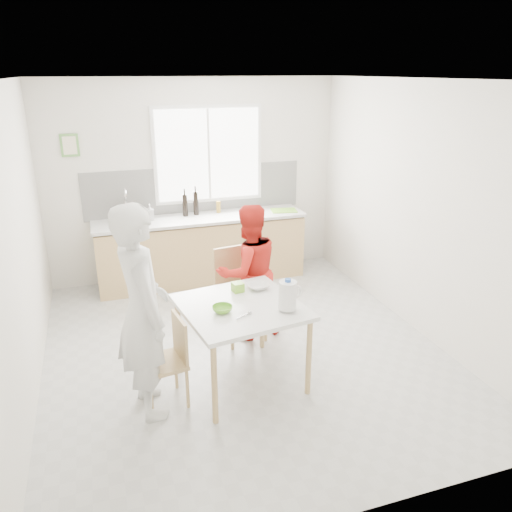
{
  "coord_description": "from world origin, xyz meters",
  "views": [
    {
      "loc": [
        -1.3,
        -4.43,
        2.78
      ],
      "look_at": [
        0.21,
        0.2,
        0.95
      ],
      "focal_mm": 35.0,
      "sensor_mm": 36.0,
      "label": 1
    }
  ],
  "objects_px": {
    "person_white": "(143,312)",
    "milk_jug": "(288,295)",
    "chair_left": "(169,357)",
    "person_red": "(248,272)",
    "bowl_white": "(258,286)",
    "chair_far": "(238,289)",
    "wine_bottle_a": "(196,203)",
    "wine_bottle_b": "(185,205)",
    "dining_table": "(241,313)",
    "bowl_green": "(222,309)"
  },
  "relations": [
    {
      "from": "chair_left",
      "to": "bowl_green",
      "type": "distance_m",
      "value": 0.62
    },
    {
      "from": "bowl_green",
      "to": "milk_jug",
      "type": "height_order",
      "value": "milk_jug"
    },
    {
      "from": "person_red",
      "to": "bowl_white",
      "type": "relative_size",
      "value": 7.24
    },
    {
      "from": "person_red",
      "to": "bowl_white",
      "type": "bearing_deg",
      "value": 73.63
    },
    {
      "from": "dining_table",
      "to": "milk_jug",
      "type": "bearing_deg",
      "value": -32.32
    },
    {
      "from": "dining_table",
      "to": "chair_far",
      "type": "xyz_separation_m",
      "value": [
        0.22,
        0.87,
        -0.16
      ]
    },
    {
      "from": "bowl_white",
      "to": "wine_bottle_a",
      "type": "bearing_deg",
      "value": 92.84
    },
    {
      "from": "chair_far",
      "to": "milk_jug",
      "type": "xyz_separation_m",
      "value": [
        0.14,
        -1.1,
        0.39
      ]
    },
    {
      "from": "dining_table",
      "to": "wine_bottle_a",
      "type": "relative_size",
      "value": 3.66
    },
    {
      "from": "bowl_white",
      "to": "wine_bottle_a",
      "type": "distance_m",
      "value": 2.35
    },
    {
      "from": "dining_table",
      "to": "person_red",
      "type": "distance_m",
      "value": 0.91
    },
    {
      "from": "bowl_white",
      "to": "dining_table",
      "type": "bearing_deg",
      "value": -131.64
    },
    {
      "from": "person_red",
      "to": "milk_jug",
      "type": "bearing_deg",
      "value": 82.91
    },
    {
      "from": "dining_table",
      "to": "chair_left",
      "type": "bearing_deg",
      "value": -171.44
    },
    {
      "from": "wine_bottle_a",
      "to": "bowl_green",
      "type": "bearing_deg",
      "value": -97.04
    },
    {
      "from": "person_red",
      "to": "bowl_white",
      "type": "height_order",
      "value": "person_red"
    },
    {
      "from": "dining_table",
      "to": "chair_left",
      "type": "distance_m",
      "value": 0.74
    },
    {
      "from": "person_red",
      "to": "chair_left",
      "type": "bearing_deg",
      "value": 34.34
    },
    {
      "from": "milk_jug",
      "to": "wine_bottle_a",
      "type": "distance_m",
      "value": 2.87
    },
    {
      "from": "wine_bottle_b",
      "to": "person_red",
      "type": "bearing_deg",
      "value": -78.95
    },
    {
      "from": "dining_table",
      "to": "bowl_white",
      "type": "bearing_deg",
      "value": 48.36
    },
    {
      "from": "wine_bottle_b",
      "to": "chair_left",
      "type": "bearing_deg",
      "value": -103.96
    },
    {
      "from": "chair_left",
      "to": "chair_far",
      "type": "height_order",
      "value": "chair_far"
    },
    {
      "from": "person_red",
      "to": "bowl_white",
      "type": "distance_m",
      "value": 0.56
    },
    {
      "from": "bowl_white",
      "to": "wine_bottle_b",
      "type": "bearing_deg",
      "value": 96.62
    },
    {
      "from": "bowl_green",
      "to": "milk_jug",
      "type": "relative_size",
      "value": 0.63
    },
    {
      "from": "person_red",
      "to": "wine_bottle_a",
      "type": "xyz_separation_m",
      "value": [
        -0.19,
        1.78,
        0.34
      ]
    },
    {
      "from": "bowl_green",
      "to": "milk_jug",
      "type": "xyz_separation_m",
      "value": [
        0.55,
        -0.15,
        0.12
      ]
    },
    {
      "from": "wine_bottle_a",
      "to": "wine_bottle_b",
      "type": "xyz_separation_m",
      "value": [
        -0.15,
        -0.02,
        -0.01
      ]
    },
    {
      "from": "dining_table",
      "to": "person_white",
      "type": "relative_size",
      "value": 0.63
    },
    {
      "from": "dining_table",
      "to": "person_red",
      "type": "xyz_separation_m",
      "value": [
        0.33,
        0.84,
        0.03
      ]
    },
    {
      "from": "dining_table",
      "to": "chair_left",
      "type": "height_order",
      "value": "chair_left"
    },
    {
      "from": "bowl_white",
      "to": "chair_left",
      "type": "bearing_deg",
      "value": -157.26
    },
    {
      "from": "chair_left",
      "to": "bowl_green",
      "type": "height_order",
      "value": "bowl_green"
    },
    {
      "from": "dining_table",
      "to": "bowl_green",
      "type": "bearing_deg",
      "value": -157.41
    },
    {
      "from": "chair_left",
      "to": "bowl_white",
      "type": "xyz_separation_m",
      "value": [
        0.94,
        0.39,
        0.37
      ]
    },
    {
      "from": "dining_table",
      "to": "wine_bottle_a",
      "type": "distance_m",
      "value": 2.66
    },
    {
      "from": "person_red",
      "to": "bowl_white",
      "type": "xyz_separation_m",
      "value": [
        -0.08,
        -0.55,
        0.07
      ]
    },
    {
      "from": "chair_far",
      "to": "wine_bottle_b",
      "type": "height_order",
      "value": "wine_bottle_b"
    },
    {
      "from": "chair_left",
      "to": "person_white",
      "type": "height_order",
      "value": "person_white"
    },
    {
      "from": "person_white",
      "to": "bowl_white",
      "type": "relative_size",
      "value": 8.98
    },
    {
      "from": "chair_far",
      "to": "bowl_green",
      "type": "bearing_deg",
      "value": -122.14
    },
    {
      "from": "bowl_green",
      "to": "wine_bottle_a",
      "type": "bearing_deg",
      "value": 82.96
    },
    {
      "from": "chair_far",
      "to": "person_red",
      "type": "relative_size",
      "value": 0.67
    },
    {
      "from": "milk_jug",
      "to": "person_red",
      "type": "bearing_deg",
      "value": 82.91
    },
    {
      "from": "person_white",
      "to": "milk_jug",
      "type": "xyz_separation_m",
      "value": [
        1.23,
        -0.1,
        0.02
      ]
    },
    {
      "from": "dining_table",
      "to": "milk_jug",
      "type": "distance_m",
      "value": 0.49
    },
    {
      "from": "person_white",
      "to": "wine_bottle_b",
      "type": "relative_size",
      "value": 6.15
    },
    {
      "from": "dining_table",
      "to": "chair_far",
      "type": "height_order",
      "value": "chair_far"
    },
    {
      "from": "bowl_white",
      "to": "wine_bottle_b",
      "type": "distance_m",
      "value": 2.34
    }
  ]
}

